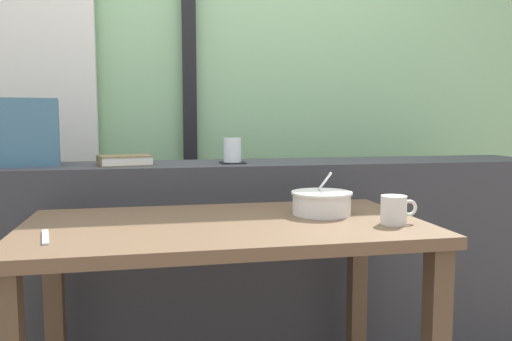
{
  "coord_description": "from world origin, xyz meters",
  "views": [
    {
      "loc": [
        -0.3,
        -1.55,
        1.02
      ],
      "look_at": [
        0.1,
        0.39,
        0.82
      ],
      "focal_mm": 35.85,
      "sensor_mm": 36.0,
      "label": 1
    }
  ],
  "objects_px": {
    "soup_bowl": "(322,203)",
    "juice_glass": "(232,151)",
    "coaster_square": "(233,163)",
    "throw_pillow": "(14,132)",
    "breakfast_table": "(225,258)",
    "closed_book": "(124,160)",
    "fork_utensil": "(45,237)",
    "ceramic_mug": "(394,210)"
  },
  "relations": [
    {
      "from": "soup_bowl",
      "to": "fork_utensil",
      "type": "distance_m",
      "value": 0.84
    },
    {
      "from": "juice_glass",
      "to": "fork_utensil",
      "type": "distance_m",
      "value": 0.92
    },
    {
      "from": "fork_utensil",
      "to": "soup_bowl",
      "type": "bearing_deg",
      "value": 0.94
    },
    {
      "from": "closed_book",
      "to": "breakfast_table",
      "type": "bearing_deg",
      "value": -60.63
    },
    {
      "from": "breakfast_table",
      "to": "ceramic_mug",
      "type": "xyz_separation_m",
      "value": [
        0.49,
        -0.13,
        0.15
      ]
    },
    {
      "from": "closed_book",
      "to": "fork_utensil",
      "type": "bearing_deg",
      "value": -103.94
    },
    {
      "from": "breakfast_table",
      "to": "fork_utensil",
      "type": "distance_m",
      "value": 0.52
    },
    {
      "from": "juice_glass",
      "to": "throw_pillow",
      "type": "bearing_deg",
      "value": 177.55
    },
    {
      "from": "coaster_square",
      "to": "soup_bowl",
      "type": "bearing_deg",
      "value": -66.72
    },
    {
      "from": "throw_pillow",
      "to": "ceramic_mug",
      "type": "distance_m",
      "value": 1.43
    },
    {
      "from": "soup_bowl",
      "to": "ceramic_mug",
      "type": "xyz_separation_m",
      "value": [
        0.16,
        -0.19,
        0.01
      ]
    },
    {
      "from": "closed_book",
      "to": "ceramic_mug",
      "type": "xyz_separation_m",
      "value": [
        0.81,
        -0.7,
        -0.1
      ]
    },
    {
      "from": "soup_bowl",
      "to": "coaster_square",
      "type": "bearing_deg",
      "value": 113.28
    },
    {
      "from": "closed_book",
      "to": "soup_bowl",
      "type": "height_order",
      "value": "closed_book"
    },
    {
      "from": "closed_book",
      "to": "throw_pillow",
      "type": "height_order",
      "value": "throw_pillow"
    },
    {
      "from": "throw_pillow",
      "to": "juice_glass",
      "type": "bearing_deg",
      "value": -2.45
    },
    {
      "from": "coaster_square",
      "to": "throw_pillow",
      "type": "xyz_separation_m",
      "value": [
        -0.84,
        0.04,
        0.13
      ]
    },
    {
      "from": "coaster_square",
      "to": "ceramic_mug",
      "type": "bearing_deg",
      "value": -61.47
    },
    {
      "from": "soup_bowl",
      "to": "juice_glass",
      "type": "bearing_deg",
      "value": 113.28
    },
    {
      "from": "throw_pillow",
      "to": "coaster_square",
      "type": "bearing_deg",
      "value": -2.45
    },
    {
      "from": "juice_glass",
      "to": "breakfast_table",
      "type": "bearing_deg",
      "value": -101.31
    },
    {
      "from": "throw_pillow",
      "to": "soup_bowl",
      "type": "distance_m",
      "value": 1.2
    },
    {
      "from": "juice_glass",
      "to": "coaster_square",
      "type": "bearing_deg",
      "value": 0.0
    },
    {
      "from": "fork_utensil",
      "to": "coaster_square",
      "type": "bearing_deg",
      "value": 37.04
    },
    {
      "from": "juice_glass",
      "to": "soup_bowl",
      "type": "xyz_separation_m",
      "value": [
        0.21,
        -0.5,
        -0.14
      ]
    },
    {
      "from": "throw_pillow",
      "to": "fork_utensil",
      "type": "xyz_separation_m",
      "value": [
        0.24,
        -0.71,
        -0.26
      ]
    },
    {
      "from": "closed_book",
      "to": "fork_utensil",
      "type": "relative_size",
      "value": 1.35
    },
    {
      "from": "throw_pillow",
      "to": "fork_utensil",
      "type": "distance_m",
      "value": 0.79
    },
    {
      "from": "throw_pillow",
      "to": "fork_utensil",
      "type": "relative_size",
      "value": 1.88
    },
    {
      "from": "soup_bowl",
      "to": "ceramic_mug",
      "type": "distance_m",
      "value": 0.25
    },
    {
      "from": "throw_pillow",
      "to": "ceramic_mug",
      "type": "relative_size",
      "value": 2.83
    },
    {
      "from": "breakfast_table",
      "to": "soup_bowl",
      "type": "xyz_separation_m",
      "value": [
        0.33,
        0.06,
        0.15
      ]
    },
    {
      "from": "breakfast_table",
      "to": "closed_book",
      "type": "relative_size",
      "value": 5.23
    },
    {
      "from": "ceramic_mug",
      "to": "closed_book",
      "type": "bearing_deg",
      "value": 138.91
    },
    {
      "from": "closed_book",
      "to": "soup_bowl",
      "type": "bearing_deg",
      "value": -38.39
    },
    {
      "from": "juice_glass",
      "to": "ceramic_mug",
      "type": "height_order",
      "value": "juice_glass"
    },
    {
      "from": "coaster_square",
      "to": "ceramic_mug",
      "type": "height_order",
      "value": "coaster_square"
    },
    {
      "from": "juice_glass",
      "to": "soup_bowl",
      "type": "height_order",
      "value": "juice_glass"
    },
    {
      "from": "throw_pillow",
      "to": "breakfast_table",
      "type": "bearing_deg",
      "value": -39.14
    },
    {
      "from": "coaster_square",
      "to": "throw_pillow",
      "type": "bearing_deg",
      "value": 177.55
    },
    {
      "from": "juice_glass",
      "to": "soup_bowl",
      "type": "relative_size",
      "value": 0.5
    },
    {
      "from": "coaster_square",
      "to": "soup_bowl",
      "type": "distance_m",
      "value": 0.55
    }
  ]
}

